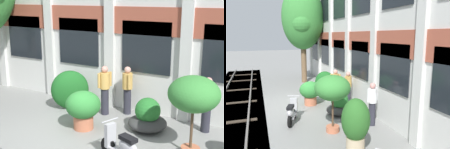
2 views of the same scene
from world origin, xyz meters
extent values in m
plane|color=gray|center=(0.00, 0.00, 0.00)|extent=(80.00, 80.00, 0.00)
cube|color=silver|center=(0.00, 3.12, 3.91)|extent=(16.21, 0.50, 7.82)
cube|color=#9E4C38|center=(0.00, 2.85, 3.10)|extent=(16.21, 0.06, 0.90)
cube|color=silver|center=(-8.10, 2.81, 3.91)|extent=(0.36, 0.16, 7.82)
cube|color=silver|center=(-5.40, 2.81, 3.91)|extent=(0.36, 0.16, 7.82)
cube|color=silver|center=(-2.70, 2.81, 3.91)|extent=(0.36, 0.16, 7.82)
cube|color=silver|center=(0.00, 2.81, 3.91)|extent=(0.36, 0.16, 7.82)
cube|color=silver|center=(2.70, 2.81, 3.91)|extent=(0.36, 0.16, 7.82)
cube|color=silver|center=(5.40, 2.81, 3.91)|extent=(0.36, 0.16, 7.82)
cube|color=black|center=(-6.75, 2.84, 2.25)|extent=(1.73, 0.04, 1.70)
cube|color=black|center=(-4.05, 2.84, 2.25)|extent=(1.73, 0.04, 1.70)
cube|color=black|center=(-1.35, 2.84, 2.25)|extent=(1.73, 0.04, 1.70)
cube|color=black|center=(1.35, 2.84, 2.25)|extent=(1.73, 0.04, 1.70)
cube|color=black|center=(4.05, 2.84, 2.25)|extent=(1.73, 0.04, 1.70)
cube|color=black|center=(-6.75, 2.84, 5.15)|extent=(1.73, 0.04, 1.70)
cube|color=black|center=(-4.05, 2.84, 5.15)|extent=(1.73, 0.04, 1.70)
cube|color=black|center=(-1.35, 2.84, 5.15)|extent=(1.73, 0.04, 1.70)
cube|color=#423F3A|center=(0.00, -2.82, -0.14)|extent=(24.21, 2.80, 0.28)
cube|color=#605B56|center=(0.00, -2.10, 0.07)|extent=(24.21, 0.07, 0.15)
cube|color=#382D23|center=(-9.57, -2.82, 0.01)|extent=(0.24, 2.10, 0.03)
cube|color=#382D23|center=(-7.02, -2.82, 0.01)|extent=(0.24, 2.10, 0.03)
cube|color=#382D23|center=(-4.07, -2.82, 0.01)|extent=(0.24, 2.10, 0.03)
cube|color=#382D23|center=(-1.26, -2.82, 0.01)|extent=(0.24, 2.10, 0.03)
cube|color=#382D23|center=(1.42, -2.82, 0.01)|extent=(0.24, 2.10, 0.03)
cylinder|color=brown|center=(-4.98, 1.53, 1.68)|extent=(0.38, 0.38, 3.37)
ellipsoid|color=#388438|center=(-4.98, 1.53, 4.59)|extent=(2.88, 2.88, 4.43)
sphere|color=#388438|center=(-5.70, 1.73, 4.14)|extent=(1.58, 1.58, 1.58)
sphere|color=#388438|center=(-4.26, 1.33, 4.14)|extent=(1.58, 1.58, 1.58)
ellipsoid|color=#333333|center=(2.01, 1.61, 0.21)|extent=(1.16, 1.16, 0.42)
sphere|color=#236B28|center=(2.01, 1.61, 0.61)|extent=(0.76, 0.76, 0.76)
cylinder|color=#B76647|center=(0.31, 0.73, 0.21)|extent=(0.60, 0.60, 0.41)
ellipsoid|color=#2D7A33|center=(0.31, 0.73, 0.76)|extent=(1.05, 1.05, 0.81)
cylinder|color=#B76647|center=(3.56, 0.76, 0.10)|extent=(0.48, 0.48, 0.20)
cylinder|color=#4C3826|center=(3.56, 0.76, 0.81)|extent=(0.07, 0.07, 1.22)
ellipsoid|color=#388438|center=(3.56, 0.76, 1.60)|extent=(1.25, 1.25, 0.88)
cylinder|color=tan|center=(5.24, 0.85, 0.27)|extent=(0.53, 0.53, 0.55)
ellipsoid|color=#286023|center=(5.24, 0.85, 1.07)|extent=(0.81, 0.81, 1.22)
cylinder|color=black|center=(1.79, -0.31, 0.24)|extent=(0.48, 0.25, 0.48)
cylinder|color=black|center=(2.64, -0.62, 0.24)|extent=(0.48, 0.25, 0.48)
cube|color=#B2B2B7|center=(2.22, -0.46, 0.28)|extent=(0.72, 0.46, 0.08)
ellipsoid|color=#B2B2B7|center=(2.47, -0.55, 0.52)|extent=(0.62, 0.44, 0.36)
cube|color=black|center=(2.47, -0.55, 0.72)|extent=(0.49, 0.36, 0.10)
cube|color=#B2B2B7|center=(1.87, -0.33, 0.58)|extent=(0.21, 0.30, 0.60)
cylinder|color=#B7B7BF|center=(1.85, -0.33, 0.96)|extent=(0.20, 0.48, 0.03)
cylinder|color=#282833|center=(0.25, 2.06, 0.45)|extent=(0.26, 0.26, 0.91)
cylinder|color=tan|center=(0.25, 2.06, 1.18)|extent=(0.34, 0.34, 0.54)
sphere|color=tan|center=(0.25, 2.06, 1.56)|extent=(0.22, 0.22, 0.22)
cylinder|color=tan|center=(0.15, 1.86, 1.20)|extent=(0.09, 0.09, 0.49)
cylinder|color=tan|center=(0.36, 2.25, 1.20)|extent=(0.09, 0.09, 0.49)
cylinder|color=#282833|center=(3.54, 2.34, 0.45)|extent=(0.26, 0.26, 0.89)
cylinder|color=silver|center=(3.54, 2.34, 1.16)|extent=(0.34, 0.34, 0.54)
sphere|color=#D18F88|center=(3.54, 2.34, 1.54)|extent=(0.22, 0.22, 0.22)
cylinder|color=silver|center=(3.47, 2.55, 1.19)|extent=(0.09, 0.09, 0.48)
cylinder|color=silver|center=(3.60, 2.13, 1.19)|extent=(0.09, 0.09, 0.48)
cylinder|color=#282833|center=(0.88, 2.49, 0.44)|extent=(0.26, 0.26, 0.88)
cylinder|color=tan|center=(0.88, 2.49, 1.15)|extent=(0.34, 0.34, 0.53)
sphere|color=tan|center=(0.88, 2.49, 1.52)|extent=(0.22, 0.22, 0.22)
cylinder|color=tan|center=(0.74, 2.66, 1.17)|extent=(0.09, 0.09, 0.48)
cylinder|color=tan|center=(1.02, 2.32, 1.17)|extent=(0.09, 0.09, 0.48)
ellipsoid|color=#19561E|center=(-1.10, 1.93, 0.69)|extent=(1.45, 1.41, 1.37)
camera|label=1|loc=(5.42, -6.40, 3.89)|focal=50.00mm
camera|label=2|loc=(10.45, -1.62, 3.40)|focal=35.00mm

